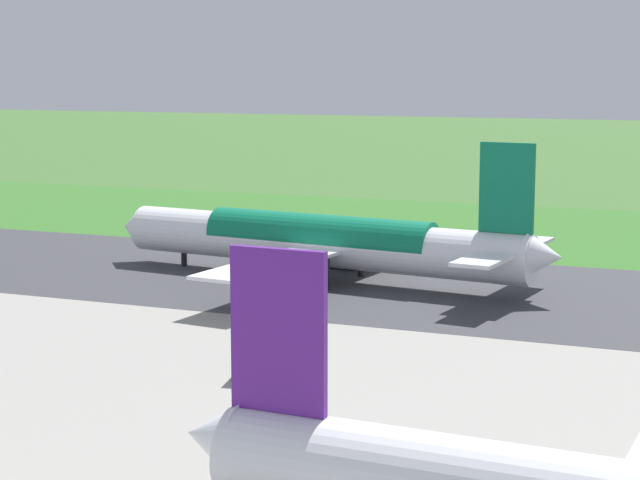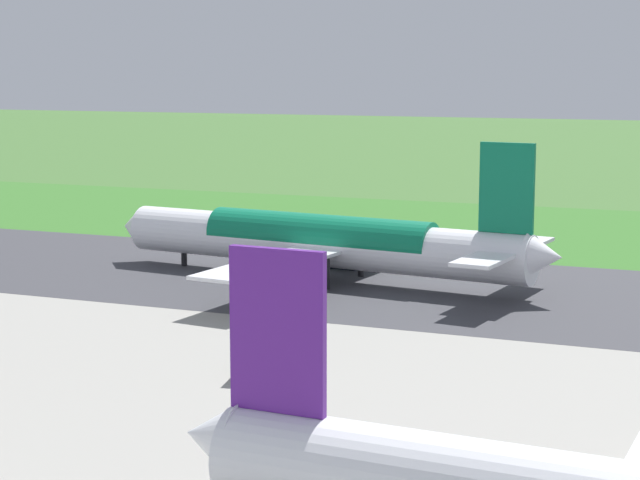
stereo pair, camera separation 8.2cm
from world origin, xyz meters
name	(u,v)px [view 1 (the left image)]	position (x,y,z in m)	size (l,w,h in m)	color
ground_plane	(240,274)	(0.00, 0.00, 0.00)	(800.00, 800.00, 0.00)	#3D662D
runway_asphalt	(240,274)	(0.00, 0.00, 0.03)	(600.00, 37.78, 0.06)	#38383D
grass_verge_foreground	(347,233)	(0.00, -33.93, 0.02)	(600.00, 80.00, 0.04)	#346B27
airliner_main	(323,242)	(-10.08, 0.05, 4.35)	(54.12, 44.40, 15.88)	white
service_truck_baggage	(257,357)	(-19.36, 36.61, 1.40)	(3.30, 6.12, 2.65)	black
no_stopping_sign	(399,228)	(-8.59, -31.27, 1.59)	(0.60, 0.10, 2.69)	slate
traffic_cone_orange	(361,230)	(-1.43, -36.07, 0.28)	(0.40, 0.40, 0.55)	orange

